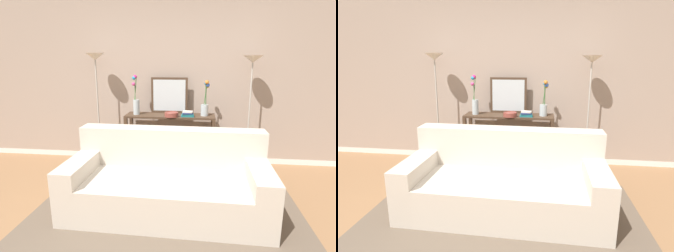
# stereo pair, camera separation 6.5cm
# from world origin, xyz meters

# --- Properties ---
(ground_plane) EXTENTS (16.00, 16.00, 0.02)m
(ground_plane) POSITION_xyz_m (0.00, 0.00, -0.01)
(ground_plane) COLOR #936B47
(back_wall) EXTENTS (12.00, 0.15, 3.06)m
(back_wall) POSITION_xyz_m (0.00, 2.38, 1.53)
(back_wall) COLOR white
(back_wall) RESTS_ON ground
(area_rug) EXTENTS (2.99, 1.86, 0.01)m
(area_rug) POSITION_xyz_m (0.08, 0.56, 0.01)
(area_rug) COLOR brown
(area_rug) RESTS_ON ground
(couch) EXTENTS (2.21, 1.02, 0.88)m
(couch) POSITION_xyz_m (0.08, 0.73, 0.31)
(couch) COLOR beige
(couch) RESTS_ON ground
(console_table) EXTENTS (1.37, 0.40, 0.85)m
(console_table) POSITION_xyz_m (-0.03, 2.01, 0.59)
(console_table) COLOR #473323
(console_table) RESTS_ON ground
(floor_lamp_left) EXTENTS (0.28, 0.28, 1.77)m
(floor_lamp_left) POSITION_xyz_m (-1.17, 1.97, 1.39)
(floor_lamp_left) COLOR #B7B2A8
(floor_lamp_left) RESTS_ON ground
(floor_lamp_right) EXTENTS (0.28, 0.28, 1.73)m
(floor_lamp_right) POSITION_xyz_m (1.15, 1.97, 1.36)
(floor_lamp_right) COLOR #B7B2A8
(floor_lamp_right) RESTS_ON ground
(wall_mirror) EXTENTS (0.58, 0.02, 0.56)m
(wall_mirror) POSITION_xyz_m (-0.07, 2.18, 1.13)
(wall_mirror) COLOR #473323
(wall_mirror) RESTS_ON console_table
(vase_tall_flowers) EXTENTS (0.11, 0.11, 0.61)m
(vase_tall_flowers) POSITION_xyz_m (-0.56, 1.99, 1.05)
(vase_tall_flowers) COLOR silver
(vase_tall_flowers) RESTS_ON console_table
(vase_short_flowers) EXTENTS (0.12, 0.12, 0.54)m
(vase_short_flowers) POSITION_xyz_m (0.50, 2.01, 1.06)
(vase_short_flowers) COLOR silver
(vase_short_flowers) RESTS_ON console_table
(fruit_bowl) EXTENTS (0.21, 0.21, 0.07)m
(fruit_bowl) POSITION_xyz_m (-0.00, 1.88, 0.88)
(fruit_bowl) COLOR brown
(fruit_bowl) RESTS_ON console_table
(book_stack) EXTENTS (0.20, 0.14, 0.09)m
(book_stack) POSITION_xyz_m (0.24, 1.91, 0.89)
(book_stack) COLOR #1E7075
(book_stack) RESTS_ON console_table
(book_row_under_console) EXTENTS (0.25, 0.16, 0.11)m
(book_row_under_console) POSITION_xyz_m (-0.47, 2.01, 0.05)
(book_row_under_console) COLOR maroon
(book_row_under_console) RESTS_ON ground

